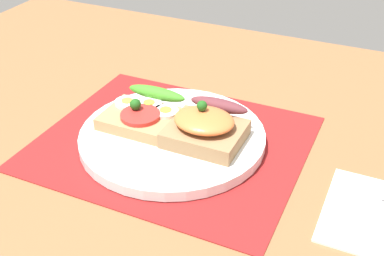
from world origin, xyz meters
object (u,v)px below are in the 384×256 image
at_px(sandwich_salmon, 206,126).
at_px(sandwich_egg_tomato, 145,112).
at_px(napkin, 376,215).
at_px(plate, 172,137).

bearing_deg(sandwich_salmon, sandwich_egg_tomato, 176.12).
bearing_deg(sandwich_egg_tomato, napkin, -8.71).
relative_size(plate, napkin, 1.86).
relative_size(sandwich_salmon, napkin, 0.73).
height_order(plate, sandwich_salmon, sandwich_salmon).
distance_m(sandwich_egg_tomato, napkin, 0.33).
bearing_deg(napkin, sandwich_salmon, 169.26).
relative_size(sandwich_egg_tomato, napkin, 0.75).
bearing_deg(napkin, sandwich_egg_tomato, 171.29).
distance_m(sandwich_egg_tomato, sandwich_salmon, 0.10).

